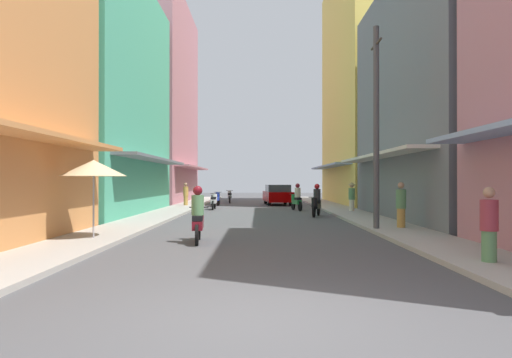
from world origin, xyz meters
The scene contains 20 objects.
ground_plane centered at (0.00, 16.29, 0.00)m, with size 89.29×89.29×0.00m, color #4C4C4F.
sidewalk_left centered at (-4.73, 16.29, 0.06)m, with size 1.98×48.59×0.12m, color #ADA89E.
sidewalk_right centered at (4.73, 16.29, 0.06)m, with size 1.98×48.59×0.12m, color #ADA89E.
building_left_mid centered at (-8.72, 17.46, 5.98)m, with size 7.05×12.27×11.98m.
building_left_far centered at (-8.72, 30.86, 7.98)m, with size 7.05×12.61×15.97m.
building_right_mid centered at (8.72, 14.27, 5.31)m, with size 7.05×12.51×10.64m.
building_right_far centered at (8.72, 28.06, 8.82)m, with size 7.05×13.81×17.65m.
motorbike_maroon centered at (-1.65, 7.03, 0.70)m, with size 0.55×1.81×1.58m.
motorbike_green centered at (2.24, 20.71, 0.70)m, with size 0.66×1.78×1.58m.
motorbike_white centered at (-2.66, 21.73, 0.50)m, with size 0.55×1.81×0.96m.
motorbike_black centered at (2.83, 16.35, 0.70)m, with size 0.73×1.75×1.58m.
motorbike_blue centered at (-2.87, 25.17, 0.50)m, with size 0.61×1.79×0.96m.
motorbike_silver centered at (-2.26, 30.11, 0.50)m, with size 0.55×1.81×0.96m.
parked_car centered at (1.41, 27.14, 0.74)m, with size 2.13×4.25×1.45m.
pedestrian_midway centered at (4.92, 10.01, 0.84)m, with size 0.34×0.34×1.67m.
pedestrian_crossing centered at (5.03, 18.77, 0.93)m, with size 0.44×0.44×1.65m.
pedestrian_far centered at (-4.78, 24.31, 0.80)m, with size 0.34×0.34×1.60m.
pedestrian_foreground centered at (4.58, 3.41, 0.79)m, with size 0.34×0.34×1.59m.
vendor_umbrella centered at (-4.59, 7.10, 2.07)m, with size 1.80×1.80×2.30m.
utility_pole centered at (3.99, 9.69, 3.54)m, with size 0.20×1.20×6.92m.
Camera 1 is at (0.04, -5.54, 1.71)m, focal length 31.81 mm.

